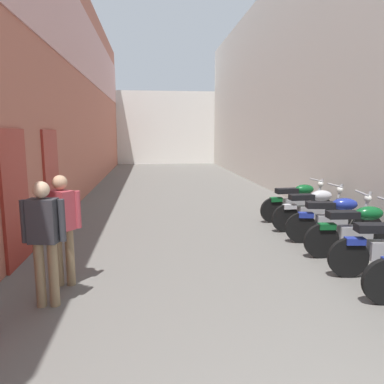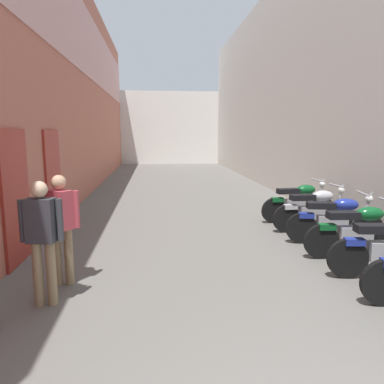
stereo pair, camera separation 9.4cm
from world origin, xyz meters
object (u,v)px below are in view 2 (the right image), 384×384
at_px(pedestrian_mid_alley, 42,234).
at_px(motorcycle_eighth, 299,201).
at_px(motorcycle_fifth, 359,230).
at_px(motorcycle_seventh, 315,209).
at_px(pedestrian_further_down, 61,222).
at_px(motorcycle_sixth, 335,219).

bearing_deg(pedestrian_mid_alley, motorcycle_eighth, 38.48).
height_order(motorcycle_fifth, motorcycle_seventh, same).
xyz_separation_m(motorcycle_eighth, pedestrian_mid_alley, (-4.82, -3.83, 0.42)).
xyz_separation_m(motorcycle_fifth, motorcycle_eighth, (-0.00, 2.60, 0.00)).
distance_m(motorcycle_fifth, pedestrian_mid_alley, 4.99).
distance_m(motorcycle_eighth, pedestrian_mid_alley, 6.17).
bearing_deg(pedestrian_mid_alley, motorcycle_fifth, 14.32).
xyz_separation_m(pedestrian_mid_alley, pedestrian_further_down, (0.07, 0.62, 0.00)).
distance_m(motorcycle_seventh, motorcycle_eighth, 0.87).
bearing_deg(motorcycle_seventh, pedestrian_further_down, -153.80).
relative_size(motorcycle_sixth, motorcycle_eighth, 0.99).
xyz_separation_m(motorcycle_fifth, pedestrian_further_down, (-4.75, -0.61, 0.42)).
height_order(motorcycle_sixth, pedestrian_mid_alley, pedestrian_mid_alley).
height_order(motorcycle_sixth, motorcycle_eighth, same).
bearing_deg(motorcycle_fifth, motorcycle_seventh, 90.00).
distance_m(pedestrian_mid_alley, pedestrian_further_down, 0.63).
bearing_deg(motorcycle_eighth, pedestrian_further_down, -145.96).
height_order(motorcycle_eighth, pedestrian_further_down, pedestrian_further_down).
bearing_deg(motorcycle_eighth, pedestrian_mid_alley, -141.52).
xyz_separation_m(motorcycle_sixth, pedestrian_mid_alley, (-4.82, -2.03, 0.42)).
relative_size(motorcycle_seventh, pedestrian_further_down, 1.18).
xyz_separation_m(motorcycle_fifth, motorcycle_seventh, (0.00, 1.73, 0.00)).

